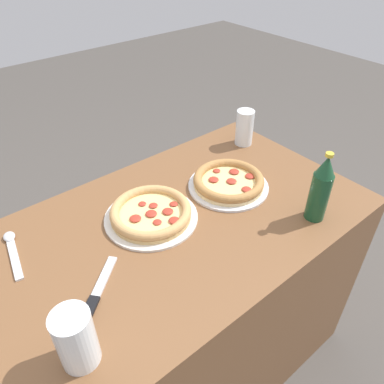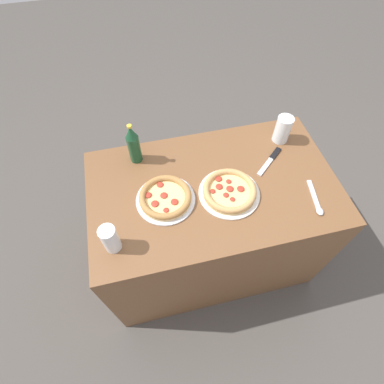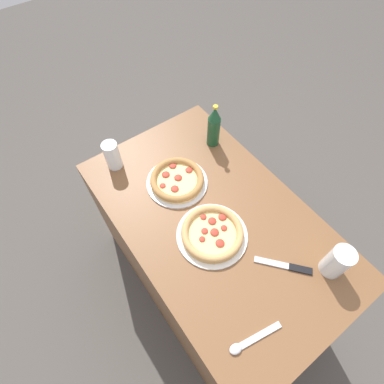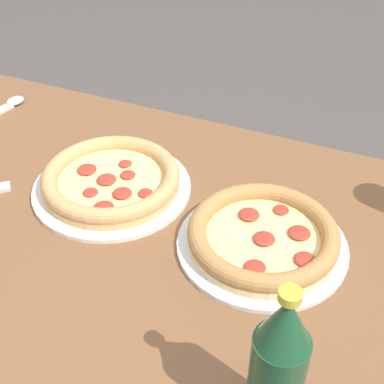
{
  "view_description": "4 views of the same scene",
  "coord_description": "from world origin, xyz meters",
  "px_view_note": "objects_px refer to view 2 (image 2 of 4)",
  "views": [
    {
      "loc": [
        -0.48,
        -0.65,
        1.47
      ],
      "look_at": [
        0.08,
        0.04,
        0.79
      ],
      "focal_mm": 35.0,
      "sensor_mm": 36.0,
      "label": 1
    },
    {
      "loc": [
        0.28,
        0.75,
        1.85
      ],
      "look_at": [
        0.11,
        0.04,
        0.8
      ],
      "focal_mm": 28.0,
      "sensor_mm": 36.0,
      "label": 2
    },
    {
      "loc": [
        -0.4,
        0.41,
        1.79
      ],
      "look_at": [
        0.12,
        0.03,
        0.8
      ],
      "focal_mm": 28.0,
      "sensor_mm": 36.0,
      "label": 3
    },
    {
      "loc": [
        0.36,
        -0.56,
        1.32
      ],
      "look_at": [
        0.11,
        0.04,
        0.81
      ],
      "focal_mm": 50.0,
      "sensor_mm": 36.0,
      "label": 4
    }
  ],
  "objects_px": {
    "glass_iced_tea": "(111,240)",
    "glass_orange_juice": "(283,130)",
    "pizza_pepperoni": "(165,198)",
    "pizza_margherita": "(229,191)",
    "spoon": "(317,202)",
    "knife": "(270,160)",
    "beer_bottle": "(133,144)"
  },
  "relations": [
    {
      "from": "glass_iced_tea",
      "to": "glass_orange_juice",
      "type": "height_order",
      "value": "glass_orange_juice"
    },
    {
      "from": "pizza_pepperoni",
      "to": "glass_iced_tea",
      "type": "relative_size",
      "value": 1.94
    },
    {
      "from": "pizza_margherita",
      "to": "glass_orange_juice",
      "type": "xyz_separation_m",
      "value": [
        -0.35,
        -0.26,
        0.05
      ]
    },
    {
      "from": "glass_iced_tea",
      "to": "spoon",
      "type": "relative_size",
      "value": 0.71
    },
    {
      "from": "glass_iced_tea",
      "to": "knife",
      "type": "bearing_deg",
      "value": -160.36
    },
    {
      "from": "spoon",
      "to": "glass_iced_tea",
      "type": "bearing_deg",
      "value": 0.04
    },
    {
      "from": "beer_bottle",
      "to": "glass_orange_juice",
      "type": "bearing_deg",
      "value": 177.22
    },
    {
      "from": "pizza_pepperoni",
      "to": "glass_iced_tea",
      "type": "distance_m",
      "value": 0.3
    },
    {
      "from": "pizza_margherita",
      "to": "beer_bottle",
      "type": "bearing_deg",
      "value": -38.41
    },
    {
      "from": "pizza_margherita",
      "to": "spoon",
      "type": "xyz_separation_m",
      "value": [
        -0.36,
        0.14,
        -0.01
      ]
    },
    {
      "from": "beer_bottle",
      "to": "knife",
      "type": "height_order",
      "value": "beer_bottle"
    },
    {
      "from": "pizza_margherita",
      "to": "glass_orange_juice",
      "type": "distance_m",
      "value": 0.44
    },
    {
      "from": "knife",
      "to": "spoon",
      "type": "relative_size",
      "value": 0.91
    },
    {
      "from": "pizza_margherita",
      "to": "glass_orange_juice",
      "type": "relative_size",
      "value": 1.96
    },
    {
      "from": "glass_orange_juice",
      "to": "spoon",
      "type": "bearing_deg",
      "value": 90.87
    },
    {
      "from": "pizza_margherita",
      "to": "knife",
      "type": "bearing_deg",
      "value": -150.91
    },
    {
      "from": "pizza_pepperoni",
      "to": "beer_bottle",
      "type": "bearing_deg",
      "value": -70.72
    },
    {
      "from": "beer_bottle",
      "to": "glass_iced_tea",
      "type": "bearing_deg",
      "value": 71.16
    },
    {
      "from": "pizza_pepperoni",
      "to": "knife",
      "type": "bearing_deg",
      "value": -168.49
    },
    {
      "from": "pizza_margherita",
      "to": "knife",
      "type": "distance_m",
      "value": 0.29
    },
    {
      "from": "pizza_pepperoni",
      "to": "spoon",
      "type": "relative_size",
      "value": 1.38
    },
    {
      "from": "glass_orange_juice",
      "to": "knife",
      "type": "distance_m",
      "value": 0.17
    },
    {
      "from": "glass_iced_tea",
      "to": "pizza_pepperoni",
      "type": "bearing_deg",
      "value": -145.13
    },
    {
      "from": "pizza_pepperoni",
      "to": "glass_iced_tea",
      "type": "height_order",
      "value": "glass_iced_tea"
    },
    {
      "from": "glass_iced_tea",
      "to": "spoon",
      "type": "height_order",
      "value": "glass_iced_tea"
    },
    {
      "from": "glass_iced_tea",
      "to": "glass_orange_juice",
      "type": "distance_m",
      "value": 0.96
    },
    {
      "from": "pizza_pepperoni",
      "to": "glass_orange_juice",
      "type": "height_order",
      "value": "glass_orange_juice"
    },
    {
      "from": "spoon",
      "to": "knife",
      "type": "bearing_deg",
      "value": -69.21
    },
    {
      "from": "knife",
      "to": "glass_orange_juice",
      "type": "bearing_deg",
      "value": -129.03
    },
    {
      "from": "glass_iced_tea",
      "to": "spoon",
      "type": "distance_m",
      "value": 0.88
    },
    {
      "from": "beer_bottle",
      "to": "pizza_margherita",
      "type": "bearing_deg",
      "value": 141.59
    },
    {
      "from": "glass_orange_juice",
      "to": "pizza_pepperoni",
      "type": "bearing_deg",
      "value": 20.01
    }
  ]
}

